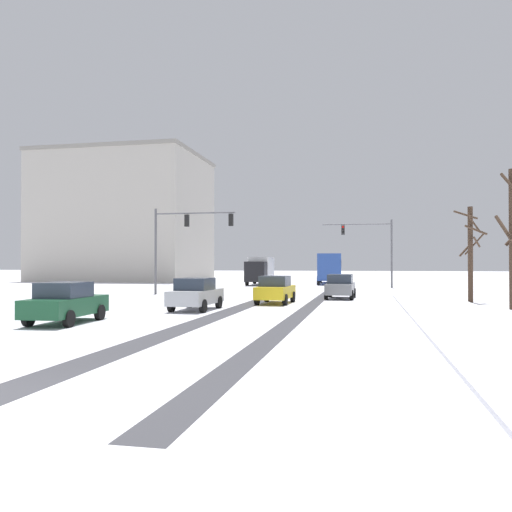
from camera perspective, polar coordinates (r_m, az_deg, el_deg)
name	(u,v)px	position (r m, az deg, el deg)	size (l,w,h in m)	color
wheel_track_left_lane	(229,312)	(25.65, -2.97, -6.06)	(1.11, 36.73, 0.01)	#424247
wheel_track_right_lane	(302,313)	(24.99, 5.04, -6.20)	(0.81, 36.73, 0.01)	#424247
sidewalk_kerb_right	(461,319)	(23.49, 21.42, -6.36)	(4.00, 36.73, 0.12)	white
traffic_signal_far_right	(372,241)	(51.37, 12.48, 1.59)	(6.61, 0.53, 6.50)	#56565B
traffic_signal_near_left	(183,233)	(39.80, -7.94, 2.53)	(6.30, 0.39, 6.50)	#56565B
car_grey_lead	(340,286)	(35.39, 9.16, -3.27)	(1.96, 4.16, 1.62)	slate
car_yellow_cab_second	(275,290)	(30.74, 2.12, -3.66)	(1.95, 4.16, 1.62)	yellow
car_silver_third	(196,294)	(26.60, -6.56, -4.11)	(1.91, 4.14, 1.62)	#B7BABF
car_dark_green_fourth	(66,303)	(22.03, -19.98, -4.77)	(1.98, 4.18, 1.62)	#194C2D
bus_oncoming	(330,266)	(60.95, 8.03, -1.11)	(3.08, 11.11, 3.38)	#284793
box_truck_delivery	(260,270)	(57.20, 0.44, -1.50)	(2.52, 7.48, 3.02)	black
bare_tree_sidewalk_far	(471,251)	(33.96, 22.29, 0.51)	(1.88, 1.88, 5.76)	#423023
office_building_far_left_block	(126,218)	(74.62, -13.97, 4.03)	(20.86, 16.83, 17.13)	#B2ADA3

